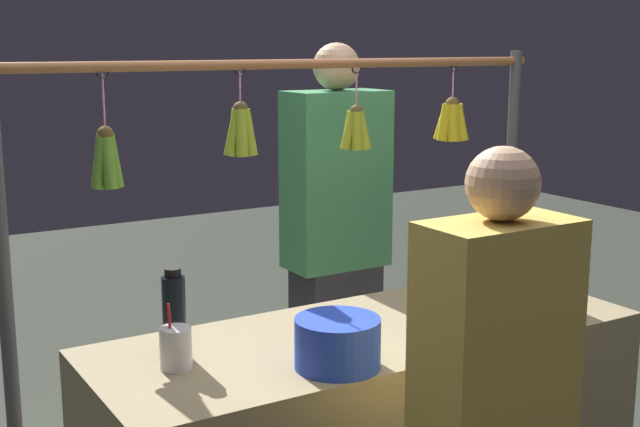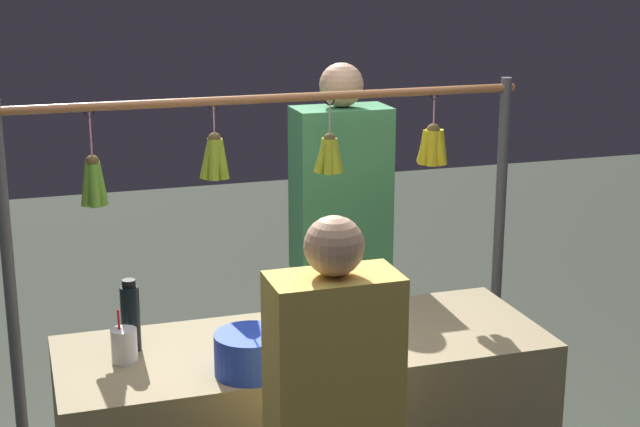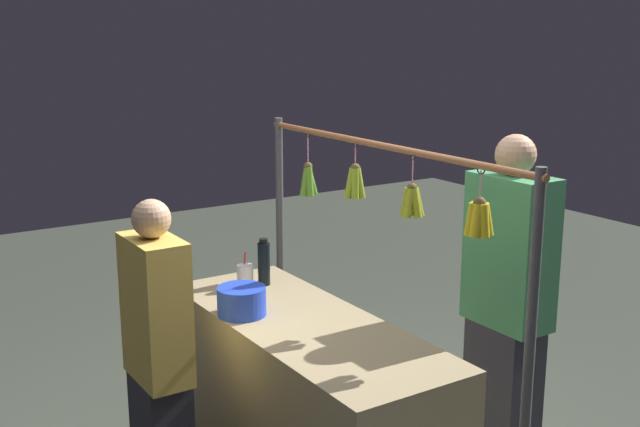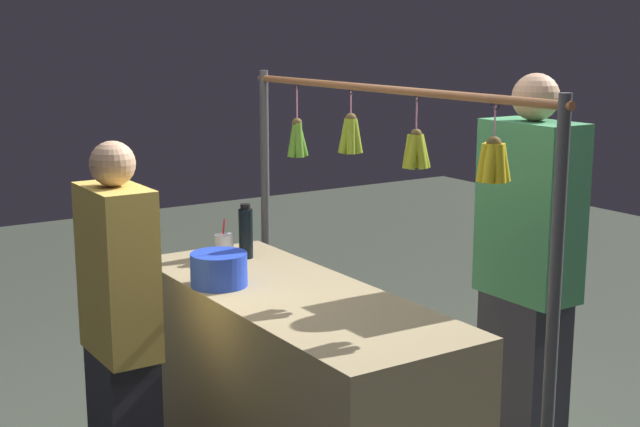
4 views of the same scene
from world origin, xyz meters
name	(u,v)px [view 3 (image 3 of 4)]	position (x,y,z in m)	size (l,w,h in m)	color
market_counter	(306,408)	(0.00, 0.00, 0.44)	(1.71, 0.64, 0.88)	tan
display_rack	(383,245)	(-0.03, -0.43, 1.20)	(2.00, 0.12, 1.71)	#4C4C51
water_bottle	(264,263)	(0.59, -0.11, 1.00)	(0.07, 0.07, 0.25)	black
blue_bucket	(242,301)	(0.24, 0.20, 0.95)	(0.23, 0.23, 0.14)	blue
drink_cup	(245,275)	(0.62, -0.01, 0.94)	(0.09, 0.09, 0.18)	silver
vendor_person	(506,317)	(-0.43, -0.87, 0.86)	(0.41, 0.22, 1.74)	#2D2D38
customer_person	(159,372)	(0.12, 0.68, 0.75)	(0.36, 0.20, 1.52)	#2D2D38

